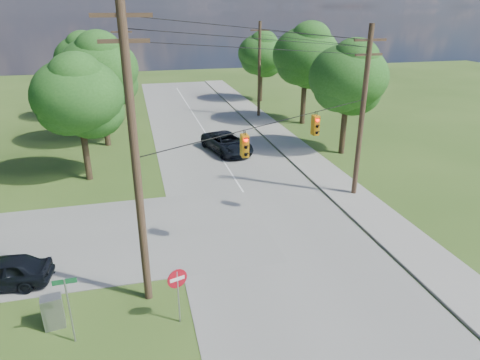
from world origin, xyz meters
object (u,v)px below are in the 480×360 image
object	(u,v)px
car_cross_dark	(2,272)
pole_sw	(135,157)
pole_north_e	(259,69)
pole_north_w	(126,74)
car_main_north	(227,143)
do_not_enter_sign	(178,284)
pole_ne	(362,112)
control_cabinet	(53,312)

from	to	relation	value
car_cross_dark	pole_sw	bearing A→B (deg)	75.10
pole_north_e	pole_north_w	bearing A→B (deg)	180.00
car_cross_dark	pole_north_e	bearing A→B (deg)	150.19
car_main_north	do_not_enter_sign	distance (m)	20.93
pole_sw	pole_ne	world-z (taller)	pole_sw
pole_sw	pole_north_w	world-z (taller)	pole_sw
pole_north_e	car_main_north	world-z (taller)	pole_north_e
car_cross_dark	do_not_enter_sign	xyz separation A→B (m)	(7.18, -4.13, 1.01)
pole_north_e	car_main_north	size ratio (longest dim) A/B	1.76
pole_sw	car_cross_dark	size ratio (longest dim) A/B	2.94
pole_sw	pole_north_e	xyz separation A→B (m)	(13.50, 29.60, -1.10)
pole_north_e	car_cross_dark	bearing A→B (deg)	-125.65
car_main_north	pole_north_e	bearing A→B (deg)	47.49
pole_north_w	control_cabinet	world-z (taller)	pole_north_w
control_cabinet	do_not_enter_sign	size ratio (longest dim) A/B	0.56
pole_north_e	do_not_enter_sign	distance (m)	33.96
pole_north_w	control_cabinet	distance (m)	31.00
pole_north_w	do_not_enter_sign	xyz separation A→B (m)	(1.50, -31.43, -3.39)
pole_sw	car_main_north	size ratio (longest dim) A/B	2.11
pole_north_e	control_cabinet	distance (m)	35.24
pole_north_e	do_not_enter_sign	bearing A→B (deg)	-111.53
pole_north_w	pole_sw	bearing A→B (deg)	-89.23
control_cabinet	pole_north_e	bearing A→B (deg)	52.03
pole_sw	control_cabinet	xyz separation A→B (m)	(-3.55, -0.92, -5.56)
pole_sw	control_cabinet	bearing A→B (deg)	-165.55
pole_ne	car_main_north	world-z (taller)	pole_ne
car_cross_dark	control_cabinet	distance (m)	4.09
pole_ne	car_cross_dark	world-z (taller)	pole_ne
pole_sw	pole_north_e	bearing A→B (deg)	65.48
pole_sw	do_not_enter_sign	bearing A→B (deg)	-58.97
pole_ne	car_cross_dark	size ratio (longest dim) A/B	2.57
do_not_enter_sign	pole_north_e	bearing A→B (deg)	50.40
car_cross_dark	control_cabinet	size ratio (longest dim) A/B	3.05
car_cross_dark	do_not_enter_sign	distance (m)	8.34
pole_ne	control_cabinet	xyz separation A→B (m)	(-17.05, -8.52, -4.80)
car_cross_dark	control_cabinet	world-z (taller)	car_cross_dark
car_cross_dark	car_main_north	world-z (taller)	car_main_north
pole_sw	car_main_north	bearing A→B (deg)	67.85
control_cabinet	pole_ne	bearing A→B (deg)	17.76
car_cross_dark	do_not_enter_sign	bearing A→B (deg)	65.92
pole_sw	pole_north_e	distance (m)	32.55
pole_sw	car_cross_dark	distance (m)	8.51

